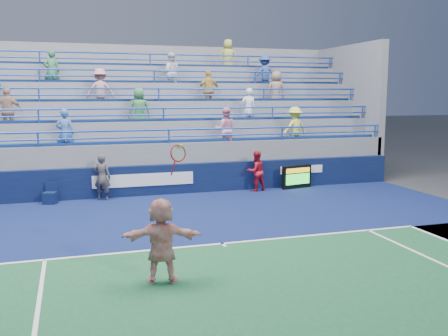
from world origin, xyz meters
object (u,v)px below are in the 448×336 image
object	(u,v)px
serve_speed_board	(297,177)
ball_girl	(256,171)
judge_chair	(50,197)
line_judge	(102,177)
tennis_player	(162,240)

from	to	relation	value
serve_speed_board	ball_girl	bearing A→B (deg)	-179.22
serve_speed_board	judge_chair	bearing A→B (deg)	-179.47
line_judge	ball_girl	distance (m)	5.64
serve_speed_board	judge_chair	size ratio (longest dim) A/B	1.82
serve_speed_board	tennis_player	size ratio (longest dim) A/B	0.48
ball_girl	judge_chair	bearing A→B (deg)	-11.30
serve_speed_board	line_judge	bearing A→B (deg)	179.92
serve_speed_board	ball_girl	world-z (taller)	ball_girl
serve_speed_board	tennis_player	bearing A→B (deg)	-129.64
tennis_player	ball_girl	xyz separation A→B (m)	(5.03, 8.10, -0.09)
line_judge	ball_girl	size ratio (longest dim) A/B	1.06
ball_girl	line_judge	bearing A→B (deg)	-12.11
serve_speed_board	tennis_player	xyz separation A→B (m)	(-6.73, -8.12, 0.40)
tennis_player	line_judge	bearing A→B (deg)	94.32
serve_speed_board	judge_chair	xyz separation A→B (m)	(-9.06, -0.08, -0.22)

